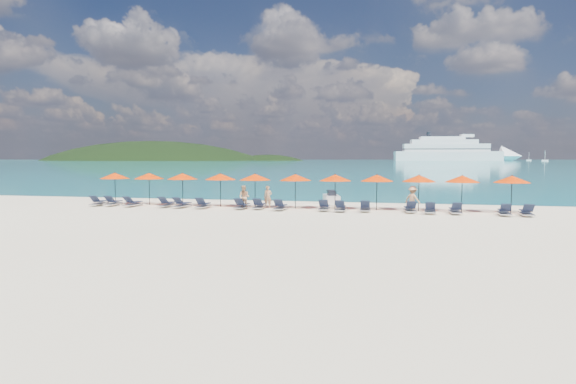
# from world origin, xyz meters

# --- Properties ---
(ground) EXTENTS (1400.00, 1400.00, 0.00)m
(ground) POSITION_xyz_m (0.00, 0.00, 0.00)
(ground) COLOR beige
(sea) EXTENTS (1600.00, 1300.00, 0.01)m
(sea) POSITION_xyz_m (0.00, 660.00, 0.01)
(sea) COLOR #1FA9B2
(sea) RESTS_ON ground
(headland_main) EXTENTS (374.00, 242.00, 126.50)m
(headland_main) POSITION_xyz_m (-300.00, 540.00, -38.00)
(headland_main) COLOR black
(headland_main) RESTS_ON ground
(headland_small) EXTENTS (162.00, 126.00, 85.50)m
(headland_small) POSITION_xyz_m (-150.00, 560.00, -35.00)
(headland_small) COLOR black
(headland_small) RESTS_ON ground
(cruise_ship) EXTENTS (149.31, 41.15, 41.08)m
(cruise_ship) POSITION_xyz_m (80.13, 577.53, 10.69)
(cruise_ship) COLOR white
(cruise_ship) RESTS_ON ground
(sailboat_near) EXTENTS (6.19, 2.06, 11.35)m
(sailboat_near) POSITION_xyz_m (155.09, 508.54, 1.17)
(sailboat_near) COLOR white
(sailboat_near) RESTS_ON ground
(sailboat_far) EXTENTS (5.49, 1.83, 10.07)m
(sailboat_far) POSITION_xyz_m (161.29, 593.21, 1.03)
(sailboat_far) COLOR white
(sailboat_far) RESTS_ON ground
(jetski) EXTENTS (1.59, 2.79, 0.94)m
(jetski) POSITION_xyz_m (1.94, 8.55, 0.39)
(jetski) COLOR silver
(jetski) RESTS_ON ground
(beachgoer_a) EXTENTS (0.62, 0.50, 1.47)m
(beachgoer_a) POSITION_xyz_m (-1.73, 4.72, 0.73)
(beachgoer_a) COLOR tan
(beachgoer_a) RESTS_ON ground
(beachgoer_b) EXTENTS (0.79, 0.53, 1.52)m
(beachgoer_b) POSITION_xyz_m (-3.06, 3.82, 0.76)
(beachgoer_b) COLOR tan
(beachgoer_b) RESTS_ON ground
(beachgoer_c) EXTENTS (1.10, 0.96, 1.57)m
(beachgoer_c) POSITION_xyz_m (7.42, 4.42, 0.78)
(beachgoer_c) COLOR tan
(beachgoer_c) RESTS_ON ground
(umbrella_0) EXTENTS (2.10, 2.10, 2.28)m
(umbrella_0) POSITION_xyz_m (-12.98, 4.96, 2.02)
(umbrella_0) COLOR black
(umbrella_0) RESTS_ON ground
(umbrella_1) EXTENTS (2.10, 2.10, 2.28)m
(umbrella_1) POSITION_xyz_m (-10.42, 5.13, 2.02)
(umbrella_1) COLOR black
(umbrella_1) RESTS_ON ground
(umbrella_2) EXTENTS (2.10, 2.10, 2.28)m
(umbrella_2) POSITION_xyz_m (-7.84, 4.99, 2.02)
(umbrella_2) COLOR black
(umbrella_2) RESTS_ON ground
(umbrella_3) EXTENTS (2.10, 2.10, 2.28)m
(umbrella_3) POSITION_xyz_m (-5.09, 4.97, 2.02)
(umbrella_3) COLOR black
(umbrella_3) RESTS_ON ground
(umbrella_4) EXTENTS (2.10, 2.10, 2.28)m
(umbrella_4) POSITION_xyz_m (-2.64, 4.86, 2.02)
(umbrella_4) COLOR black
(umbrella_4) RESTS_ON ground
(umbrella_5) EXTENTS (2.10, 2.10, 2.28)m
(umbrella_5) POSITION_xyz_m (0.07, 4.88, 2.02)
(umbrella_5) COLOR black
(umbrella_5) RESTS_ON ground
(umbrella_6) EXTENTS (2.10, 2.10, 2.28)m
(umbrella_6) POSITION_xyz_m (2.65, 4.90, 2.02)
(umbrella_6) COLOR black
(umbrella_6) RESTS_ON ground
(umbrella_7) EXTENTS (2.10, 2.10, 2.28)m
(umbrella_7) POSITION_xyz_m (5.25, 5.09, 2.02)
(umbrella_7) COLOR black
(umbrella_7) RESTS_ON ground
(umbrella_8) EXTENTS (2.10, 2.10, 2.28)m
(umbrella_8) POSITION_xyz_m (7.80, 5.07, 2.02)
(umbrella_8) COLOR black
(umbrella_8) RESTS_ON ground
(umbrella_9) EXTENTS (2.10, 2.10, 2.28)m
(umbrella_9) POSITION_xyz_m (10.31, 4.93, 2.02)
(umbrella_9) COLOR black
(umbrella_9) RESTS_ON ground
(umbrella_10) EXTENTS (2.10, 2.10, 2.28)m
(umbrella_10) POSITION_xyz_m (13.09, 4.98, 2.02)
(umbrella_10) COLOR black
(umbrella_10) RESTS_ON ground
(lounger_0) EXTENTS (0.77, 1.75, 0.66)m
(lounger_0) POSITION_xyz_m (-13.45, 3.68, 0.24)
(lounger_0) COLOR silver
(lounger_0) RESTS_ON ground
(lounger_1) EXTENTS (0.77, 1.75, 0.66)m
(lounger_1) POSITION_xyz_m (-12.42, 3.80, 0.24)
(lounger_1) COLOR silver
(lounger_1) RESTS_ON ground
(lounger_2) EXTENTS (0.67, 1.72, 0.66)m
(lounger_2) POSITION_xyz_m (-10.87, 3.64, 0.24)
(lounger_2) COLOR silver
(lounger_2) RESTS_ON ground
(lounger_3) EXTENTS (0.68, 1.72, 0.66)m
(lounger_3) POSITION_xyz_m (-8.42, 3.79, 0.24)
(lounger_3) COLOR silver
(lounger_3) RESTS_ON ground
(lounger_4) EXTENTS (0.79, 1.75, 0.66)m
(lounger_4) POSITION_xyz_m (-7.27, 3.63, 0.24)
(lounger_4) COLOR silver
(lounger_4) RESTS_ON ground
(lounger_5) EXTENTS (0.71, 1.73, 0.66)m
(lounger_5) POSITION_xyz_m (-5.77, 3.59, 0.24)
(lounger_5) COLOR silver
(lounger_5) RESTS_ON ground
(lounger_6) EXTENTS (0.68, 1.72, 0.66)m
(lounger_6) POSITION_xyz_m (-3.18, 3.71, 0.24)
(lounger_6) COLOR silver
(lounger_6) RESTS_ON ground
(lounger_7) EXTENTS (0.71, 1.73, 0.66)m
(lounger_7) POSITION_xyz_m (-2.09, 3.95, 0.24)
(lounger_7) COLOR silver
(lounger_7) RESTS_ON ground
(lounger_8) EXTENTS (0.62, 1.70, 0.66)m
(lounger_8) POSITION_xyz_m (-0.62, 3.60, 0.24)
(lounger_8) COLOR silver
(lounger_8) RESTS_ON ground
(lounger_9) EXTENTS (0.70, 1.73, 0.66)m
(lounger_9) POSITION_xyz_m (2.11, 3.86, 0.24)
(lounger_9) COLOR silver
(lounger_9) RESTS_ON ground
(lounger_10) EXTENTS (0.65, 1.71, 0.66)m
(lounger_10) POSITION_xyz_m (3.15, 3.66, 0.24)
(lounger_10) COLOR silver
(lounger_10) RESTS_ON ground
(lounger_11) EXTENTS (0.69, 1.73, 0.66)m
(lounger_11) POSITION_xyz_m (4.62, 3.93, 0.24)
(lounger_11) COLOR silver
(lounger_11) RESTS_ON ground
(lounger_12) EXTENTS (0.79, 1.75, 0.66)m
(lounger_12) POSITION_xyz_m (7.26, 3.94, 0.24)
(lounger_12) COLOR silver
(lounger_12) RESTS_ON ground
(lounger_13) EXTENTS (0.74, 1.74, 0.66)m
(lounger_13) POSITION_xyz_m (8.40, 3.69, 0.24)
(lounger_13) COLOR silver
(lounger_13) RESTS_ON ground
(lounger_14) EXTENTS (0.66, 1.71, 0.66)m
(lounger_14) POSITION_xyz_m (9.82, 3.79, 0.24)
(lounger_14) COLOR silver
(lounger_14) RESTS_ON ground
(lounger_15) EXTENTS (0.75, 1.74, 0.66)m
(lounger_15) POSITION_xyz_m (12.44, 3.59, 0.24)
(lounger_15) COLOR silver
(lounger_15) RESTS_ON ground
(lounger_16) EXTENTS (0.74, 1.74, 0.66)m
(lounger_16) POSITION_xyz_m (13.60, 3.58, 0.24)
(lounger_16) COLOR silver
(lounger_16) RESTS_ON ground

